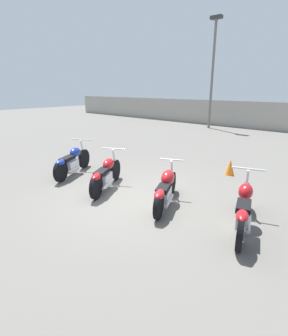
# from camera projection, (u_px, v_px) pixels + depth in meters

# --- Properties ---
(ground_plane) EXTENTS (60.00, 60.00, 0.00)m
(ground_plane) POSITION_uv_depth(u_px,v_px,m) (130.00, 198.00, 6.36)
(ground_plane) COLOR #5B5954
(fence_back) EXTENTS (40.00, 0.04, 1.73)m
(fence_back) POSITION_uv_depth(u_px,v_px,m) (287.00, 118.00, 15.54)
(fence_back) COLOR #9E998E
(fence_back) RESTS_ON ground_plane
(light_pole_left) EXTENTS (0.70, 0.35, 6.68)m
(light_pole_left) POSITION_uv_depth(u_px,v_px,m) (213.00, 64.00, 16.32)
(light_pole_left) COLOR slate
(light_pole_left) RESTS_ON ground_plane
(motorcycle_slot_0) EXTENTS (1.11, 1.86, 0.99)m
(motorcycle_slot_0) POSITION_uv_depth(u_px,v_px,m) (72.00, 161.00, 7.97)
(motorcycle_slot_0) COLOR black
(motorcycle_slot_0) RESTS_ON ground_plane
(motorcycle_slot_1) EXTENTS (1.10, 1.78, 0.97)m
(motorcycle_slot_1) POSITION_uv_depth(u_px,v_px,m) (106.00, 174.00, 6.81)
(motorcycle_slot_1) COLOR black
(motorcycle_slot_1) RESTS_ON ground_plane
(motorcycle_slot_2) EXTENTS (0.97, 1.80, 0.93)m
(motorcycle_slot_2) POSITION_uv_depth(u_px,v_px,m) (166.00, 188.00, 5.86)
(motorcycle_slot_2) COLOR black
(motorcycle_slot_2) RESTS_ON ground_plane
(motorcycle_slot_3) EXTENTS (0.92, 2.07, 1.01)m
(motorcycle_slot_3) POSITION_uv_depth(u_px,v_px,m) (244.00, 209.00, 4.85)
(motorcycle_slot_3) COLOR black
(motorcycle_slot_3) RESTS_ON ground_plane
(traffic_cone_near) EXTENTS (0.28, 0.28, 0.47)m
(traffic_cone_near) POSITION_uv_depth(u_px,v_px,m) (230.00, 167.00, 8.01)
(traffic_cone_near) COLOR orange
(traffic_cone_near) RESTS_ON ground_plane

